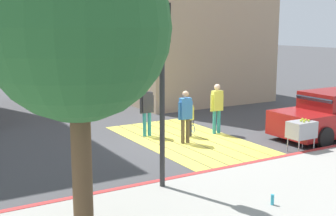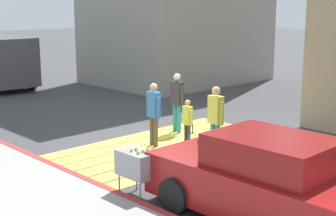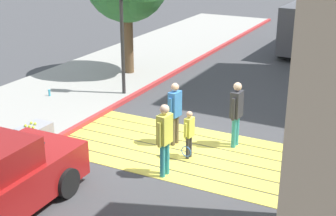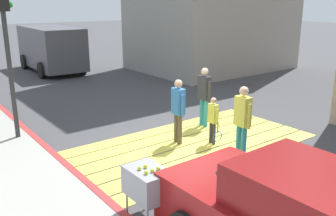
{
  "view_description": "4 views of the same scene",
  "coord_description": "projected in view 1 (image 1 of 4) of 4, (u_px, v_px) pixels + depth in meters",
  "views": [
    {
      "loc": [
        -12.12,
        7.91,
        3.73
      ],
      "look_at": [
        -0.47,
        1.06,
        1.28
      ],
      "focal_mm": 47.76,
      "sensor_mm": 36.0,
      "label": 1
    },
    {
      "loc": [
        -8.9,
        -9.32,
        3.77
      ],
      "look_at": [
        0.59,
        0.63,
        0.88
      ],
      "focal_mm": 52.98,
      "sensor_mm": 36.0,
      "label": 2
    },
    {
      "loc": [
        4.94,
        -10.28,
        5.42
      ],
      "look_at": [
        -0.37,
        0.09,
        1.09
      ],
      "focal_mm": 51.17,
      "sensor_mm": 36.0,
      "label": 3
    },
    {
      "loc": [
        -5.98,
        -6.79,
        3.62
      ],
      "look_at": [
        -0.27,
        0.73,
        0.88
      ],
      "focal_mm": 39.07,
      "sensor_mm": 36.0,
      "label": 4
    }
  ],
  "objects": [
    {
      "name": "curb_painted",
      "position": [
        253.0,
        164.0,
        12.12
      ],
      "size": [
        0.16,
        40.0,
        0.13
      ],
      "primitive_type": "cube",
      "color": "#BC3333",
      "rests_on": "ground"
    },
    {
      "name": "street_tree",
      "position": [
        78.0,
        33.0,
        7.6
      ],
      "size": [
        3.2,
        3.2,
        5.32
      ],
      "color": "brown",
      "rests_on": "ground"
    },
    {
      "name": "car_parked_near_curb",
      "position": [
        331.0,
        116.0,
        15.34
      ],
      "size": [
        2.03,
        4.32,
        1.57
      ],
      "color": "maroon",
      "rests_on": "ground"
    },
    {
      "name": "water_bottle",
      "position": [
        272.0,
        200.0,
        9.19
      ],
      "size": [
        0.07,
        0.07,
        0.22
      ],
      "primitive_type": "cylinder",
      "color": "#33A5BF",
      "rests_on": "sidewalk_west"
    },
    {
      "name": "ground_plane",
      "position": [
        188.0,
        140.0,
        14.89
      ],
      "size": [
        120.0,
        120.0,
        0.0
      ],
      "primitive_type": "plane",
      "color": "#424244"
    },
    {
      "name": "traffic_light_corner",
      "position": [
        162.0,
        59.0,
        9.79
      ],
      "size": [
        0.39,
        0.28,
        4.24
      ],
      "color": "#2D2D2D",
      "rests_on": "ground"
    },
    {
      "name": "building_far_south",
      "position": [
        177.0,
        22.0,
        23.76
      ],
      "size": [
        8.0,
        7.04,
        7.96
      ],
      "color": "tan",
      "rests_on": "ground"
    },
    {
      "name": "pedestrian_adult_lead",
      "position": [
        185.0,
        113.0,
        14.34
      ],
      "size": [
        0.26,
        0.5,
        1.73
      ],
      "color": "brown",
      "rests_on": "ground"
    },
    {
      "name": "sidewalk_west",
      "position": [
        323.0,
        191.0,
        10.13
      ],
      "size": [
        4.8,
        40.0,
        0.12
      ],
      "primitive_type": "cube",
      "color": "#9E9B93",
      "rests_on": "ground"
    },
    {
      "name": "tennis_ball_cart",
      "position": [
        302.0,
        130.0,
        13.39
      ],
      "size": [
        0.56,
        0.8,
        1.02
      ],
      "color": "#99999E",
      "rests_on": "ground"
    },
    {
      "name": "pedestrian_adult_trailing",
      "position": [
        147.0,
        107.0,
        15.28
      ],
      "size": [
        0.25,
        0.52,
        1.78
      ],
      "color": "teal",
      "rests_on": "ground"
    },
    {
      "name": "pedestrian_child_with_racket",
      "position": [
        189.0,
        117.0,
        15.28
      ],
      "size": [
        0.28,
        0.4,
        1.27
      ],
      "color": "#333338",
      "rests_on": "ground"
    },
    {
      "name": "pedestrian_adult_side",
      "position": [
        217.0,
        105.0,
        15.66
      ],
      "size": [
        0.26,
        0.52,
        1.77
      ],
      "color": "teal",
      "rests_on": "ground"
    },
    {
      "name": "crosswalk_stripes",
      "position": [
        188.0,
        140.0,
        14.89
      ],
      "size": [
        6.4,
        3.25,
        0.01
      ],
      "color": "#EAD64C",
      "rests_on": "ground"
    }
  ]
}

